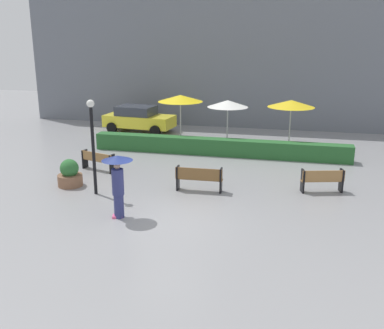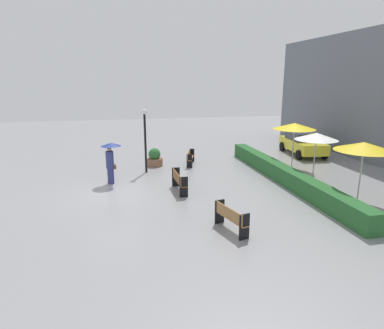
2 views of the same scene
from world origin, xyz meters
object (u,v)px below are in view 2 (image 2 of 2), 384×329
(bench_mid_center, at_px, (179,180))
(patio_umbrella_white, at_px, (316,136))
(parked_car, at_px, (303,143))
(bench_far_left, at_px, (190,157))
(patio_umbrella_yellow, at_px, (295,126))
(patio_umbrella_yellow_far, at_px, (364,147))
(bench_far_right, at_px, (230,217))
(planter_pot, at_px, (155,158))
(lamp_post, at_px, (145,134))
(pedestrian_with_umbrella, at_px, (111,157))

(bench_mid_center, relative_size, patio_umbrella_white, 0.71)
(patio_umbrella_white, distance_m, parked_car, 6.73)
(parked_car, bearing_deg, bench_far_left, -82.46)
(patio_umbrella_yellow, relative_size, patio_umbrella_white, 1.06)
(patio_umbrella_yellow_far, bearing_deg, bench_far_right, -77.02)
(bench_far_left, relative_size, patio_umbrella_yellow_far, 0.66)
(bench_far_right, xyz_separation_m, patio_umbrella_white, (-4.58, 6.00, 1.81))
(planter_pot, height_order, patio_umbrella_yellow_far, patio_umbrella_yellow_far)
(bench_far_right, distance_m, planter_pot, 9.69)
(planter_pot, distance_m, lamp_post, 2.30)
(bench_far_left, bearing_deg, patio_umbrella_yellow, 68.05)
(bench_far_right, xyz_separation_m, pedestrian_with_umbrella, (-6.50, -4.00, 0.83))
(bench_far_right, distance_m, patio_umbrella_yellow_far, 6.57)
(lamp_post, distance_m, parked_car, 11.30)
(bench_far_right, bearing_deg, bench_far_left, 176.09)
(bench_far_left, bearing_deg, patio_umbrella_yellow_far, 34.48)
(pedestrian_with_umbrella, distance_m, lamp_post, 2.66)
(parked_car, bearing_deg, bench_mid_center, -58.72)
(planter_pot, bearing_deg, bench_far_right, 8.93)
(lamp_post, xyz_separation_m, parked_car, (-2.28, 10.98, -1.37))
(bench_far_right, bearing_deg, lamp_post, -165.42)
(bench_mid_center, bearing_deg, lamp_post, -162.26)
(bench_far_right, height_order, planter_pot, planter_pot)
(patio_umbrella_yellow_far, bearing_deg, parked_car, 163.28)
(lamp_post, height_order, patio_umbrella_white, lamp_post)
(pedestrian_with_umbrella, height_order, lamp_post, lamp_post)
(bench_mid_center, xyz_separation_m, bench_far_left, (-4.87, 1.60, -0.05))
(bench_mid_center, height_order, lamp_post, lamp_post)
(patio_umbrella_yellow, height_order, parked_car, patio_umbrella_yellow)
(bench_far_right, bearing_deg, parked_car, 139.83)
(lamp_post, bearing_deg, patio_umbrella_white, 65.98)
(bench_mid_center, relative_size, bench_far_left, 1.05)
(bench_far_left, distance_m, parked_car, 8.28)
(pedestrian_with_umbrella, height_order, patio_umbrella_white, patio_umbrella_white)
(parked_car, bearing_deg, lamp_post, -78.27)
(lamp_post, bearing_deg, bench_far_right, 14.58)
(bench_mid_center, relative_size, parked_car, 0.41)
(planter_pot, distance_m, patio_umbrella_yellow, 8.36)
(bench_mid_center, xyz_separation_m, lamp_post, (-3.68, -1.18, 1.64))
(bench_far_right, height_order, patio_umbrella_yellow_far, patio_umbrella_yellow_far)
(parked_car, bearing_deg, patio_umbrella_yellow, -38.06)
(planter_pot, xyz_separation_m, lamp_post, (1.38, -0.63, 1.73))
(patio_umbrella_yellow_far, relative_size, parked_car, 0.60)
(lamp_post, bearing_deg, parked_car, 101.73)
(pedestrian_with_umbrella, relative_size, patio_umbrella_white, 0.82)
(pedestrian_with_umbrella, bearing_deg, planter_pot, 140.97)
(lamp_post, bearing_deg, patio_umbrella_yellow_far, 50.58)
(bench_mid_center, distance_m, bench_far_left, 5.13)
(bench_far_right, xyz_separation_m, parked_car, (-10.48, 8.85, 0.30))
(bench_mid_center, relative_size, patio_umbrella_yellow_far, 0.69)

